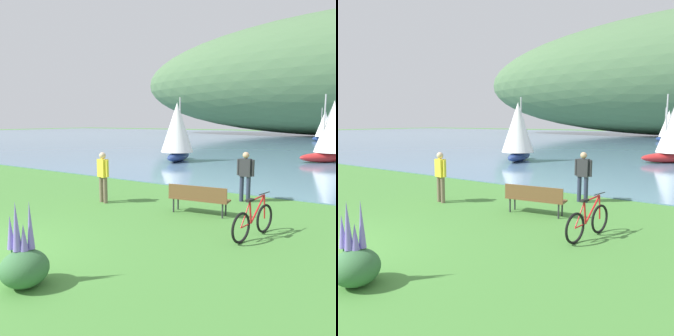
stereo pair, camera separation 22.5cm
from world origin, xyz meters
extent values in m
cube|color=#5B7F9E|center=(0.00, 48.73, 0.02)|extent=(180.00, 80.00, 0.04)
cube|color=brown|center=(2.53, 5.46, 0.45)|extent=(1.84, 0.70, 0.05)
cube|color=brown|center=(2.56, 5.25, 0.68)|extent=(1.79, 0.26, 0.40)
cylinder|color=#2D2D33|center=(1.75, 5.54, 0.23)|extent=(0.05, 0.05, 0.45)
cylinder|color=#2D2D33|center=(3.27, 5.72, 0.23)|extent=(0.05, 0.05, 0.45)
cylinder|color=#2D2D33|center=(1.79, 5.20, 0.23)|extent=(0.05, 0.05, 0.45)
cylinder|color=#2D2D33|center=(3.31, 5.39, 0.23)|extent=(0.05, 0.05, 0.45)
torus|color=black|center=(4.68, 4.81, 0.36)|extent=(0.21, 0.72, 0.72)
torus|color=black|center=(4.47, 3.78, 0.36)|extent=(0.21, 0.72, 0.72)
cylinder|color=red|center=(4.61, 4.48, 0.67)|extent=(0.17, 0.60, 0.61)
cylinder|color=red|center=(4.61, 4.44, 0.94)|extent=(0.18, 0.65, 0.09)
cylinder|color=red|center=(4.55, 4.16, 0.65)|extent=(0.07, 0.13, 0.54)
cylinder|color=red|center=(4.51, 3.99, 0.37)|extent=(0.12, 0.42, 0.05)
cylinder|color=red|center=(4.50, 3.95, 0.64)|extent=(0.10, 0.37, 0.56)
cylinder|color=red|center=(4.68, 4.78, 0.66)|extent=(0.05, 0.09, 0.60)
cube|color=black|center=(4.54, 4.12, 0.94)|extent=(0.15, 0.26, 0.05)
cylinder|color=black|center=(4.67, 4.76, 1.00)|extent=(0.12, 0.47, 0.02)
cylinder|color=#282D47|center=(3.02, 7.66, 0.44)|extent=(0.14, 0.14, 0.88)
cylinder|color=#282D47|center=(3.26, 7.65, 0.44)|extent=(0.14, 0.14, 0.88)
cube|color=#2D2D33|center=(3.14, 7.66, 1.18)|extent=(0.38, 0.23, 0.60)
sphere|color=tan|center=(3.14, 7.66, 1.60)|extent=(0.22, 0.22, 0.22)
cylinder|color=#2D2D33|center=(2.88, 7.66, 1.18)|extent=(0.09, 0.09, 0.56)
cylinder|color=#2D2D33|center=(3.40, 7.65, 1.18)|extent=(0.09, 0.09, 0.56)
cylinder|color=#72604C|center=(-0.96, 4.98, 0.44)|extent=(0.14, 0.14, 0.88)
cylinder|color=#72604C|center=(-0.73, 4.92, 0.44)|extent=(0.14, 0.14, 0.88)
cube|color=yellow|center=(-0.85, 4.95, 1.18)|extent=(0.42, 0.30, 0.60)
sphere|color=beige|center=(-0.85, 4.95, 1.60)|extent=(0.22, 0.22, 0.22)
cylinder|color=yellow|center=(-1.10, 5.01, 1.18)|extent=(0.09, 0.09, 0.56)
cylinder|color=yellow|center=(-0.59, 4.89, 1.18)|extent=(0.09, 0.09, 0.56)
ellipsoid|color=#386B3D|center=(2.17, -0.09, 0.31)|extent=(0.79, 0.79, 0.62)
cylinder|color=#386B3D|center=(2.19, 0.04, 0.56)|extent=(0.02, 0.02, 0.12)
cone|color=#8470D1|center=(2.19, 0.04, 1.03)|extent=(0.12, 0.12, 0.83)
cylinder|color=#386B3D|center=(2.09, -0.14, 0.56)|extent=(0.02, 0.02, 0.12)
cone|color=#8470D1|center=(2.09, -0.14, 1.04)|extent=(0.14, 0.14, 0.83)
cylinder|color=#386B3D|center=(2.17, -0.07, 0.56)|extent=(0.02, 0.02, 0.12)
cone|color=#8470D1|center=(2.17, -0.07, 0.85)|extent=(0.13, 0.13, 0.46)
cylinder|color=#386B3D|center=(1.92, -0.14, 0.56)|extent=(0.02, 0.02, 0.12)
cone|color=#8470D1|center=(1.92, -0.14, 0.91)|extent=(0.13, 0.13, 0.57)
ellipsoid|color=navy|center=(-0.11, 45.52, 0.37)|extent=(3.49, 3.36, 0.66)
cylinder|color=#B2B2B2|center=(-0.33, 45.72, 2.59)|extent=(0.09, 0.09, 3.78)
cone|color=white|center=(0.15, 45.28, 2.40)|extent=(3.18, 3.18, 3.41)
ellipsoid|color=navy|center=(-4.78, 16.41, 0.36)|extent=(1.83, 3.79, 0.64)
cylinder|color=#B2B2B2|center=(-4.85, 16.69, 2.51)|extent=(0.09, 0.09, 3.66)
cone|color=white|center=(-4.71, 16.08, 2.33)|extent=(2.60, 2.60, 3.29)
ellipsoid|color=#B22323|center=(3.83, 20.97, 0.37)|extent=(3.49, 3.31, 0.66)
cylinder|color=#B2B2B2|center=(3.61, 20.78, 2.57)|extent=(0.09, 0.09, 3.75)
cone|color=white|center=(4.09, 21.21, 2.39)|extent=(3.15, 3.15, 3.38)
camera|label=1|loc=(7.06, -3.27, 2.74)|focal=36.12mm
camera|label=2|loc=(7.25, -3.14, 2.74)|focal=36.12mm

